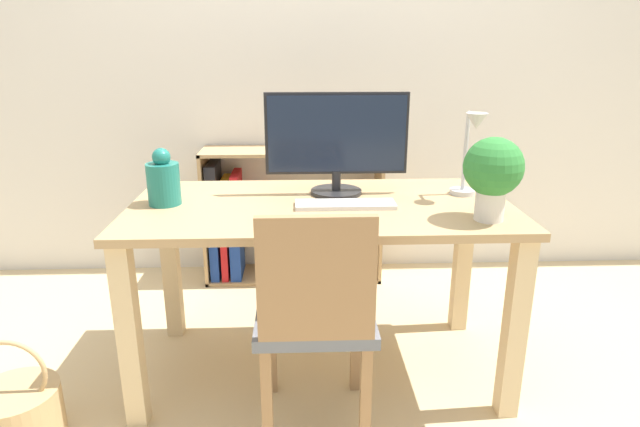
{
  "coord_description": "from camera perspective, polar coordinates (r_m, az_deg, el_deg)",
  "views": [
    {
      "loc": [
        -0.08,
        -1.95,
        1.31
      ],
      "look_at": [
        0.0,
        0.1,
        0.65
      ],
      "focal_mm": 30.0,
      "sensor_mm": 36.0,
      "label": 1
    }
  ],
  "objects": [
    {
      "name": "ground_plane",
      "position": [
        2.35,
        0.1,
        -16.06
      ],
      "size": [
        10.0,
        10.0,
        0.0
      ],
      "primitive_type": "plane",
      "color": "#CCB284"
    },
    {
      "name": "wall_back",
      "position": [
        3.06,
        -0.79,
        17.61
      ],
      "size": [
        8.0,
        0.05,
        2.6
      ],
      "color": "silver",
      "rests_on": "ground_plane"
    },
    {
      "name": "desk",
      "position": [
        2.08,
        0.11,
        -2.17
      ],
      "size": [
        1.45,
        0.74,
        0.72
      ],
      "color": "tan",
      "rests_on": "ground_plane"
    },
    {
      "name": "monitor",
      "position": [
        2.13,
        1.79,
        7.97
      ],
      "size": [
        0.56,
        0.21,
        0.4
      ],
      "color": "#232326",
      "rests_on": "desk"
    },
    {
      "name": "keyboard",
      "position": [
        2.0,
        2.72,
        0.96
      ],
      "size": [
        0.37,
        0.11,
        0.02
      ],
      "color": "silver",
      "rests_on": "desk"
    },
    {
      "name": "vase",
      "position": [
        2.09,
        -16.36,
        3.34
      ],
      "size": [
        0.12,
        0.12,
        0.22
      ],
      "color": "#1E7266",
      "rests_on": "desk"
    },
    {
      "name": "desk_lamp",
      "position": [
        2.14,
        15.77,
        6.88
      ],
      "size": [
        0.1,
        0.19,
        0.34
      ],
      "color": "#B7B7BC",
      "rests_on": "desk"
    },
    {
      "name": "potted_plant",
      "position": [
        1.9,
        17.97,
        4.29
      ],
      "size": [
        0.2,
        0.2,
        0.29
      ],
      "color": "silver",
      "rests_on": "desk"
    },
    {
      "name": "chair",
      "position": [
        1.8,
        -0.51,
        -10.64
      ],
      "size": [
        0.4,
        0.4,
        0.83
      ],
      "rotation": [
        0.0,
        0.0,
        0.0
      ],
      "color": "slate",
      "rests_on": "ground_plane"
    },
    {
      "name": "bookshelf",
      "position": [
        3.05,
        -6.14,
        -0.54
      ],
      "size": [
        0.99,
        0.28,
        0.75
      ],
      "color": "tan",
      "rests_on": "ground_plane"
    },
    {
      "name": "basket",
      "position": [
        2.19,
        -29.51,
        -18.09
      ],
      "size": [
        0.29,
        0.29,
        0.39
      ],
      "color": "tan",
      "rests_on": "ground_plane"
    }
  ]
}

